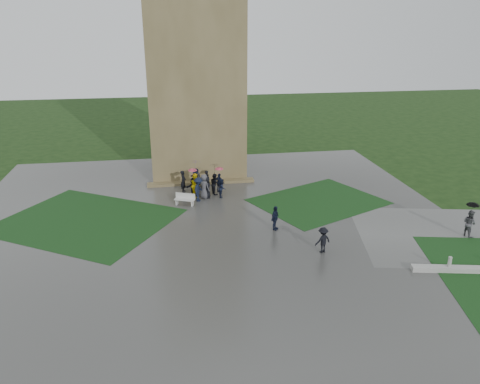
{
  "coord_description": "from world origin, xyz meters",
  "views": [
    {
      "loc": [
        -2.68,
        -26.87,
        13.02
      ],
      "look_at": [
        2.41,
        4.86,
        1.2
      ],
      "focal_mm": 35.0,
      "sensor_mm": 36.0,
      "label": 1
    }
  ],
  "objects": [
    {
      "name": "plaza",
      "position": [
        0.0,
        2.0,
        0.01
      ],
      "size": [
        34.0,
        34.0,
        0.02
      ],
      "primitive_type": "cube",
      "color": "#363634",
      "rests_on": "ground"
    },
    {
      "name": "ground",
      "position": [
        0.0,
        0.0,
        0.0
      ],
      "size": [
        120.0,
        120.0,
        0.0
      ],
      "primitive_type": "plane",
      "color": "black"
    },
    {
      "name": "pedestrian_near",
      "position": [
        6.12,
        -3.01,
        0.82
      ],
      "size": [
        1.14,
        0.84,
        1.59
      ],
      "primitive_type": "imported",
      "rotation": [
        0.0,
        0.0,
        3.48
      ],
      "color": "black",
      "rests_on": "plaza"
    },
    {
      "name": "visitor_cluster",
      "position": [
        -0.11,
        7.97,
        1.07
      ],
      "size": [
        3.64,
        4.06,
        2.52
      ],
      "color": "black",
      "rests_on": "plaza"
    },
    {
      "name": "lawn_inset_left",
      "position": [
        -8.5,
        4.0,
        0.03
      ],
      "size": [
        14.1,
        13.46,
        0.01
      ],
      "primitive_type": "cube",
      "rotation": [
        0.0,
        0.0,
        -0.56
      ],
      "color": "black",
      "rests_on": "plaza"
    },
    {
      "name": "tower_plinth",
      "position": [
        0.0,
        10.6,
        0.13
      ],
      "size": [
        9.0,
        0.8,
        0.22
      ],
      "primitive_type": "cube",
      "color": "brown",
      "rests_on": "plaza"
    },
    {
      "name": "pedestrian_mid",
      "position": [
        4.05,
        0.56,
        0.84
      ],
      "size": [
        1.02,
        1.1,
        1.64
      ],
      "primitive_type": "imported",
      "rotation": [
        0.0,
        0.0,
        0.92
      ],
      "color": "black",
      "rests_on": "plaza"
    },
    {
      "name": "tower",
      "position": [
        0.0,
        15.0,
        9.0
      ],
      "size": [
        8.0,
        8.0,
        18.0
      ],
      "primitive_type": "cube",
      "color": "brown",
      "rests_on": "ground"
    },
    {
      "name": "bench",
      "position": [
        -1.59,
        5.92,
        0.48
      ],
      "size": [
        1.59,
        1.03,
        0.89
      ],
      "rotation": [
        0.0,
        0.0,
        -0.39
      ],
      "color": "beige",
      "rests_on": "plaza"
    },
    {
      "name": "pedestrian_path",
      "position": [
        16.06,
        -2.32,
        1.28
      ],
      "size": [
        0.76,
        0.94,
        2.32
      ],
      "color": "#454449",
      "rests_on": "path"
    },
    {
      "name": "lawn_inset_right",
      "position": [
        8.5,
        5.0,
        0.03
      ],
      "size": [
        11.12,
        10.15,
        0.01
      ],
      "primitive_type": "cube",
      "rotation": [
        0.0,
        0.0,
        0.44
      ],
      "color": "black",
      "rests_on": "plaza"
    }
  ]
}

